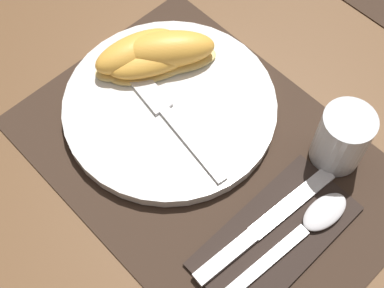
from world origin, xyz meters
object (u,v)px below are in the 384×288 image
Objects in this scene: plate at (170,106)px; citrus_wedge_1 at (155,59)px; spoon at (309,225)px; juice_glass at (341,140)px; citrus_wedge_0 at (167,51)px; citrus_wedge_2 at (136,53)px; knife at (263,227)px; fork at (168,114)px.

plate is 0.07m from citrus_wedge_1.
spoon is 1.31× the size of citrus_wedge_1.
spoon is at bearing -67.59° from juice_glass.
juice_glass is 0.25m from citrus_wedge_0.
citrus_wedge_2 is at bearing 169.96° from plate.
plate is at bearing -25.59° from citrus_wedge_1.
citrus_wedge_1 is at bearing 154.41° from plate.
plate is 0.07m from citrus_wedge_0.
knife is 0.18m from fork.
spoon is at bearing -4.23° from citrus_wedge_1.
fork is at bearing 173.98° from knife.
spoon is 0.94× the size of fork.
spoon is 1.45× the size of citrus_wedge_2.
knife is 0.26m from citrus_wedge_0.
knife is 1.47× the size of citrus_wedge_1.
juice_glass reaches higher than fork.
juice_glass is (0.19, 0.10, 0.03)m from plate.
citrus_wedge_2 is (-0.03, -0.03, -0.00)m from citrus_wedge_0.
plate is 1.32× the size of knife.
citrus_wedge_1 is at bearing -102.79° from citrus_wedge_0.
knife is 1.51× the size of citrus_wedge_0.
citrus_wedge_1 reaches higher than fork.
plate is 0.02m from fork.
citrus_wedge_1 is (-0.29, 0.02, 0.02)m from spoon.
fork is (0.01, -0.01, 0.01)m from plate.
juice_glass is at bearing 18.08° from citrus_wedge_2.
plate is at bearing 132.26° from fork.
spoon is at bearing 5.32° from fork.
fork is at bearing -47.74° from plate.
juice_glass is at bearing 112.41° from spoon.
citrus_wedge_2 is (-0.02, -0.01, 0.00)m from citrus_wedge_1.
citrus_wedge_1 is at bearing 166.42° from knife.
plate is at bearing -178.59° from spoon.
citrus_wedge_0 reaches higher than knife.
juice_glass reaches higher than citrus_wedge_0.
juice_glass is at bearing 16.98° from citrus_wedge_1.
knife is 0.05m from spoon.
juice_glass reaches higher than spoon.
spoon is 0.29m from citrus_wedge_1.
fork is 1.39× the size of citrus_wedge_1.
juice_glass is 0.64× the size of citrus_wedge_2.
knife is 1.12× the size of spoon.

